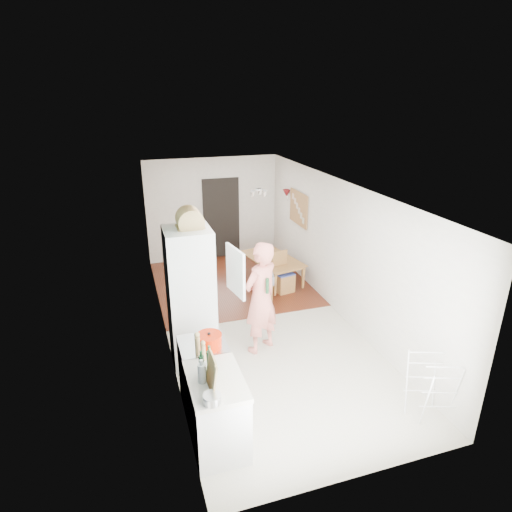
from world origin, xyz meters
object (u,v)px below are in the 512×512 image
person (261,288)px  dining_chair (284,273)px  stool (263,290)px  dining_table (273,271)px  drying_rack (431,388)px

person → dining_chair: bearing=-149.3°
dining_chair → stool: size_ratio=2.10×
person → dining_table: person is taller
person → dining_chair: person is taller
drying_rack → person: bearing=146.1°
person → dining_table: (1.12, 2.49, -0.86)m
dining_table → stool: dining_table is taller
person → dining_table: bearing=-142.6°
dining_chair → drying_rack: drying_rack is taller
person → drying_rack: (1.57, -2.13, -0.65)m
dining_table → drying_rack: (0.45, -4.62, 0.21)m
stool → drying_rack: (0.96, -3.79, 0.24)m
dining_table → stool: size_ratio=3.20×
drying_rack → dining_chair: bearing=115.9°
dining_table → person: bearing=144.2°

